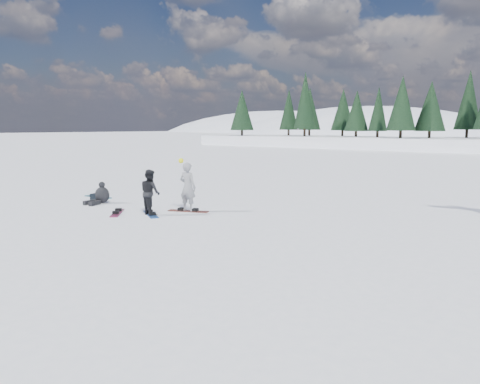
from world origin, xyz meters
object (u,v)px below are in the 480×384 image
snowboarder_woman (188,187)px  snowboarder_man (150,192)px  snowboard_loose_b (117,213)px  gear_bag (97,197)px  seated_rider (101,195)px  snowboard_loose_c (98,197)px

snowboarder_woman → snowboarder_man: (-0.59, -1.24, -0.11)m
snowboarder_man → snowboard_loose_b: snowboarder_man is taller
snowboarder_woman → snowboarder_man: snowboarder_woman is taller
gear_bag → snowboard_loose_b: size_ratio=0.30×
gear_bag → snowboarder_man: bearing=-8.2°
snowboarder_man → snowboard_loose_b: 1.49m
snowboarder_man → snowboard_loose_b: size_ratio=1.06×
seated_rider → snowboard_loose_c: bearing=138.3°
snowboard_loose_c → snowboard_loose_b: size_ratio=1.00×
gear_bag → snowboard_loose_b: (2.96, -1.17, -0.14)m
snowboarder_woman → seated_rider: (-3.98, -0.91, -0.57)m
gear_bag → seated_rider: bearing=-20.1°
snowboarder_man → snowboard_loose_c: bearing=2.4°
gear_bag → snowboard_loose_b: 3.19m
snowboarder_man → snowboard_loose_c: snowboarder_man is taller
snowboarder_man → seated_rider: 3.44m
snowboard_loose_b → snowboarder_woman: bearing=92.7°
seated_rider → snowboarder_man: bearing=-17.1°
seated_rider → snowboard_loose_c: (-1.54, 0.90, -0.32)m
snowboarder_man → snowboard_loose_b: (-1.12, -0.58, -0.78)m
snowboarder_man → seated_rider: size_ratio=1.47×
snowboarder_woman → gear_bag: snowboarder_woman is taller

